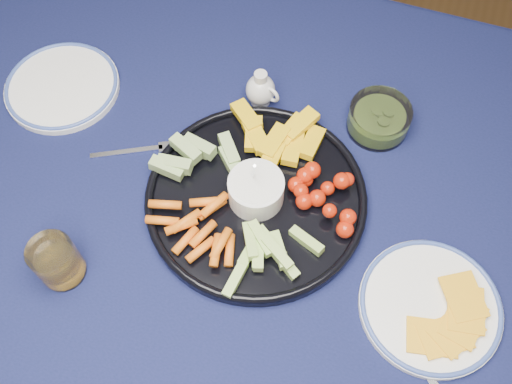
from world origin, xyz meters
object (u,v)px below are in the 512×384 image
(dining_table, at_px, (210,196))
(juice_tumbler, at_px, (58,263))
(cheese_plate, at_px, (431,306))
(side_plate_extra, at_px, (62,86))
(creamer_pitcher, at_px, (261,90))
(crudite_platter, at_px, (254,195))
(pickle_bowl, at_px, (379,120))

(dining_table, height_order, juice_tumbler, juice_tumbler)
(cheese_plate, distance_m, side_plate_extra, 0.78)
(cheese_plate, distance_m, juice_tumbler, 0.58)
(dining_table, height_order, cheese_plate, cheese_plate)
(dining_table, relative_size, cheese_plate, 7.50)
(creamer_pitcher, xyz_separation_m, juice_tumbler, (-0.19, -0.43, 0.00))
(crudite_platter, distance_m, side_plate_extra, 0.45)
(side_plate_extra, bearing_deg, crudite_platter, -14.30)
(dining_table, xyz_separation_m, crudite_platter, (0.10, -0.03, 0.11))
(crudite_platter, distance_m, pickle_bowl, 0.28)
(creamer_pitcher, xyz_separation_m, side_plate_extra, (-0.37, -0.10, -0.02))
(cheese_plate, relative_size, side_plate_extra, 1.02)
(crudite_platter, xyz_separation_m, cheese_plate, (0.32, -0.09, -0.01))
(juice_tumbler, bearing_deg, cheese_plate, 13.32)
(crudite_platter, bearing_deg, creamer_pitcher, 106.25)
(dining_table, height_order, crudite_platter, crudite_platter)
(dining_table, height_order, creamer_pitcher, creamer_pitcher)
(cheese_plate, bearing_deg, dining_table, 164.76)
(dining_table, xyz_separation_m, pickle_bowl, (0.26, 0.20, 0.11))
(dining_table, relative_size, crudite_platter, 4.40)
(creamer_pitcher, distance_m, cheese_plate, 0.49)
(crudite_platter, relative_size, creamer_pitcher, 4.90)
(pickle_bowl, relative_size, cheese_plate, 0.51)
(juice_tumbler, bearing_deg, pickle_bowl, 47.42)
(pickle_bowl, bearing_deg, creamer_pitcher, -176.61)
(pickle_bowl, bearing_deg, dining_table, -143.08)
(side_plate_extra, bearing_deg, pickle_bowl, 10.76)
(creamer_pitcher, bearing_deg, side_plate_extra, -164.95)
(pickle_bowl, distance_m, juice_tumbler, 0.61)
(creamer_pitcher, bearing_deg, crudite_platter, -73.75)
(juice_tumbler, distance_m, side_plate_extra, 0.38)
(pickle_bowl, height_order, cheese_plate, pickle_bowl)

